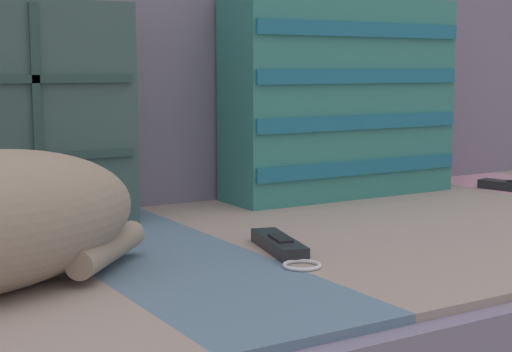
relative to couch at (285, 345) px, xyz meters
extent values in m
cube|color=slate|center=(0.00, 0.00, 0.07)|extent=(2.13, 0.87, 0.21)
cube|color=slate|center=(-0.23, -0.02, 0.18)|extent=(0.23, 0.78, 0.01)
cube|color=gray|center=(0.00, -0.02, 0.18)|extent=(0.23, 0.78, 0.01)
cube|color=gray|center=(0.23, -0.02, 0.18)|extent=(0.23, 0.78, 0.01)
cube|color=gray|center=(0.45, -0.02, 0.18)|extent=(0.23, 0.78, 0.01)
cube|color=slate|center=(0.00, 0.37, 0.46)|extent=(2.13, 0.14, 0.55)
cube|color=#28423D|center=(-0.33, 0.16, 0.35)|extent=(0.01, 0.01, 0.33)
cube|color=#337A70|center=(0.28, 0.23, 0.37)|extent=(0.47, 0.13, 0.38)
cube|color=#1E667F|center=(0.28, 0.16, 0.24)|extent=(0.46, 0.01, 0.03)
cube|color=#1E667F|center=(0.28, 0.16, 0.33)|extent=(0.46, 0.01, 0.03)
cube|color=#1E667F|center=(0.28, 0.16, 0.41)|extent=(0.46, 0.01, 0.03)
cube|color=#1E667F|center=(0.28, 0.16, 0.50)|extent=(0.46, 0.01, 0.03)
cylinder|color=gray|center=(-0.32, -0.08, 0.21)|extent=(0.14, 0.15, 0.03)
cube|color=black|center=(-0.08, -0.10, 0.19)|extent=(0.07, 0.15, 0.02)
cube|color=black|center=(-0.08, -0.11, 0.20)|extent=(0.03, 0.05, 0.00)
cube|color=black|center=(-0.07, -0.04, 0.19)|extent=(0.03, 0.02, 0.02)
torus|color=silver|center=(-0.11, -0.19, 0.18)|extent=(0.06, 0.06, 0.01)
cube|color=black|center=(0.59, 0.15, 0.19)|extent=(0.03, 0.02, 0.02)
camera|label=1|loc=(-0.65, -0.97, 0.43)|focal=55.00mm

